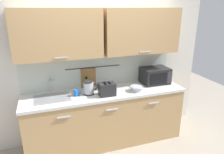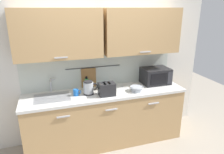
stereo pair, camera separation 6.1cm
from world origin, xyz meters
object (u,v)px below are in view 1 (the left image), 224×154
microwave (155,76)px  mixing_bowl (137,88)px  mug_by_kettle (106,86)px  mug_near_sink (76,93)px  toaster (107,89)px  dish_soap_bottle (87,83)px  electric_kettle (89,88)px

microwave → mixing_bowl: 0.52m
mug_by_kettle → mug_near_sink: bearing=-165.1°
toaster → mug_by_kettle: bearing=75.8°
dish_soap_bottle → mug_by_kettle: bearing=-20.6°
mixing_bowl → microwave: bearing=27.5°
mixing_bowl → mug_by_kettle: 0.49m
mixing_bowl → electric_kettle: bearing=170.8°
dish_soap_bottle → mug_by_kettle: dish_soap_bottle is taller
electric_kettle → dish_soap_bottle: electric_kettle is taller
microwave → electric_kettle: microwave is taller
mixing_bowl → mug_near_sink: bearing=172.6°
toaster → mixing_bowl: bearing=0.7°
toaster → dish_soap_bottle: bearing=121.8°
microwave → dish_soap_bottle: size_ratio=2.35×
dish_soap_bottle → electric_kettle: bearing=-94.0°
electric_kettle → toaster: electric_kettle is taller
mug_by_kettle → microwave: bearing=-1.1°
dish_soap_bottle → mug_by_kettle: 0.32m
microwave → mug_by_kettle: size_ratio=3.83×
mug_by_kettle → mixing_bowl: bearing=-31.2°
microwave → mug_near_sink: size_ratio=3.83×
electric_kettle → mixing_bowl: 0.75m
mug_near_sink → toaster: size_ratio=0.47×
electric_kettle → mug_by_kettle: electric_kettle is taller
electric_kettle → microwave: bearing=5.7°
electric_kettle → mug_by_kettle: 0.35m
dish_soap_bottle → mixing_bowl: 0.81m
dish_soap_bottle → mug_by_kettle: (0.30, -0.11, -0.04)m
dish_soap_bottle → mug_near_sink: 0.33m
microwave → electric_kettle: size_ratio=2.03×
mixing_bowl → toaster: toaster is taller
mixing_bowl → dish_soap_bottle: bearing=152.9°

